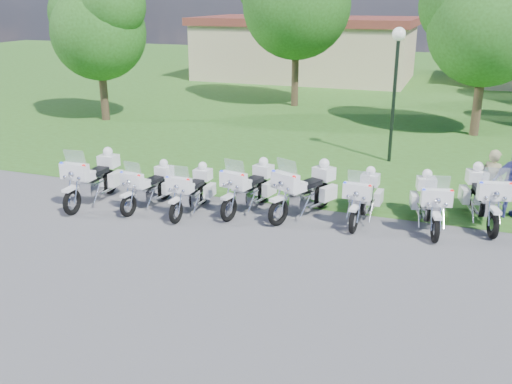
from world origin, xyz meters
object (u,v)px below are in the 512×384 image
(motorcycle_1, at_px, (149,185))
(motorcycle_2, at_px, (192,190))
(motorcycle_4, at_px, (305,189))
(bystander_a, at_px, (492,182))
(lamp_post, at_px, (397,63))
(motorcycle_0, at_px, (94,178))
(motorcycle_3, at_px, (249,186))
(motorcycle_6, at_px, (430,202))
(motorcycle_7, at_px, (483,196))
(motorcycle_5, at_px, (363,196))

(motorcycle_1, distance_m, motorcycle_2, 1.26)
(motorcycle_4, distance_m, bystander_a, 4.87)
(motorcycle_4, height_order, bystander_a, bystander_a)
(motorcycle_1, height_order, lamp_post, lamp_post)
(motorcycle_0, relative_size, motorcycle_4, 1.08)
(lamp_post, bearing_deg, motorcycle_3, -115.40)
(motorcycle_3, bearing_deg, motorcycle_2, 36.48)
(motorcycle_6, relative_size, lamp_post, 0.51)
(motorcycle_7, bearing_deg, lamp_post, -72.58)
(motorcycle_5, height_order, bystander_a, bystander_a)
(motorcycle_1, bearing_deg, motorcycle_5, -161.19)
(motorcycle_0, distance_m, motorcycle_2, 2.88)
(motorcycle_5, bearing_deg, motorcycle_4, 9.21)
(motorcycle_4, distance_m, motorcycle_7, 4.45)
(motorcycle_1, bearing_deg, lamp_post, -120.24)
(motorcycle_0, bearing_deg, motorcycle_6, -173.16)
(motorcycle_5, xyz_separation_m, motorcycle_6, (1.61, 0.10, 0.02))
(motorcycle_1, height_order, motorcycle_6, motorcycle_6)
(bystander_a, bearing_deg, motorcycle_2, 52.54)
(motorcycle_7, bearing_deg, motorcycle_3, -1.90)
(motorcycle_6, distance_m, motorcycle_7, 1.46)
(motorcycle_1, bearing_deg, motorcycle_6, -162.53)
(motorcycle_5, distance_m, lamp_post, 6.41)
(lamp_post, bearing_deg, motorcycle_6, -73.42)
(motorcycle_4, bearing_deg, motorcycle_7, -142.67)
(motorcycle_1, distance_m, lamp_post, 9.16)
(motorcycle_4, height_order, motorcycle_7, motorcycle_4)
(motorcycle_0, height_order, motorcycle_7, motorcycle_0)
(motorcycle_4, relative_size, motorcycle_7, 0.95)
(motorcycle_3, bearing_deg, lamp_post, -103.63)
(motorcycle_4, xyz_separation_m, lamp_post, (1.41, 5.95, 2.67))
(motorcycle_2, distance_m, motorcycle_7, 7.43)
(motorcycle_4, relative_size, motorcycle_5, 1.03)
(motorcycle_2, xyz_separation_m, motorcycle_4, (2.87, 0.79, 0.09))
(motorcycle_3, height_order, motorcycle_4, motorcycle_4)
(motorcycle_0, relative_size, lamp_post, 0.56)
(motorcycle_3, xyz_separation_m, motorcycle_5, (2.98, 0.30, -0.03))
(motorcycle_2, height_order, motorcycle_3, motorcycle_3)
(motorcycle_6, bearing_deg, motorcycle_0, -4.46)
(motorcycle_1, relative_size, motorcycle_5, 0.94)
(motorcycle_1, bearing_deg, motorcycle_2, -169.72)
(motorcycle_2, relative_size, motorcycle_7, 0.88)
(motorcycle_2, distance_m, motorcycle_6, 6.06)
(motorcycle_2, relative_size, motorcycle_3, 0.93)
(motorcycle_0, bearing_deg, lamp_post, -137.11)
(motorcycle_3, height_order, motorcycle_5, motorcycle_3)
(motorcycle_7, bearing_deg, motorcycle_5, 3.72)
(lamp_post, bearing_deg, motorcycle_1, -129.29)
(motorcycle_5, height_order, lamp_post, lamp_post)
(motorcycle_4, bearing_deg, motorcycle_6, -151.26)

